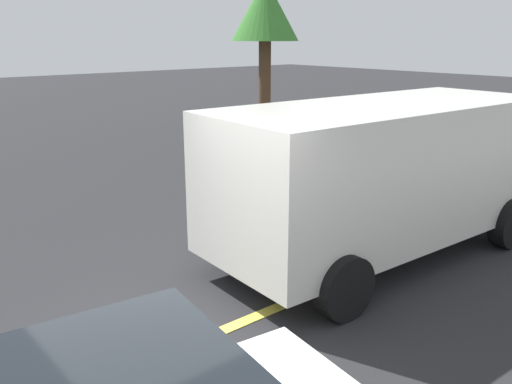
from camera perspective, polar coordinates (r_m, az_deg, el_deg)
The scene contains 4 objects.
ground_plane at distance 5.74m, azimuth -9.10°, elevation -16.50°, with size 80.00×80.00×0.00m, color #262628.
lane_marking_centre at distance 7.51m, azimuth 11.01°, elevation -8.29°, with size 28.00×0.16×0.01m, color #E0D14C.
white_van at distance 7.76m, azimuth 13.13°, elevation 2.26°, with size 5.30×2.48×2.20m.
tree_left_verge at distance 15.21m, azimuth 0.96°, elevation 18.24°, with size 1.83×1.83×4.56m.
Camera 1 is at (-2.41, -4.20, 3.09)m, focal length 37.84 mm.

